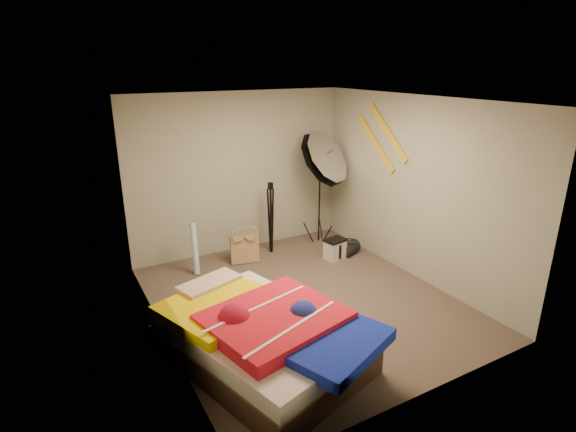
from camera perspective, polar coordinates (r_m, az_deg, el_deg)
floor at (r=5.86m, az=2.03°, el=-10.67°), size 4.00×4.00×0.00m
ceiling at (r=5.11m, az=2.36°, el=14.50°), size 4.00×4.00×0.00m
wall_back at (r=7.08m, az=-6.25°, el=5.40°), size 3.50×0.00×3.50m
wall_front at (r=3.91m, az=17.64°, el=-6.92°), size 3.50×0.00×3.50m
wall_left at (r=4.74m, az=-16.26°, el=-2.16°), size 0.00×4.00×4.00m
wall_right at (r=6.40m, az=15.74°, el=3.35°), size 0.00×4.00×4.00m
tote_bag at (r=6.86m, az=-5.56°, el=-4.18°), size 0.46×0.28×0.44m
wrapping_roll at (r=6.55m, az=-11.76°, el=-4.12°), size 0.12×0.22×0.75m
camera_case at (r=6.99m, az=5.99°, el=-4.28°), size 0.33×0.26×0.30m
duffel_bag at (r=7.19m, az=7.78°, el=-4.06°), size 0.40×0.32×0.21m
wall_stripe_upper at (r=6.68m, az=12.53°, el=10.38°), size 0.02×0.91×0.78m
wall_stripe_lower at (r=6.90m, az=11.03°, el=9.05°), size 0.02×0.91×0.78m
bed at (r=4.69m, az=-3.36°, el=-14.79°), size 1.96×2.38×0.59m
photo_umbrella at (r=7.12m, az=4.26°, el=7.08°), size 1.00×1.02×2.00m
camera_tripod at (r=7.02m, az=-2.20°, el=0.39°), size 0.07×0.07×1.15m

